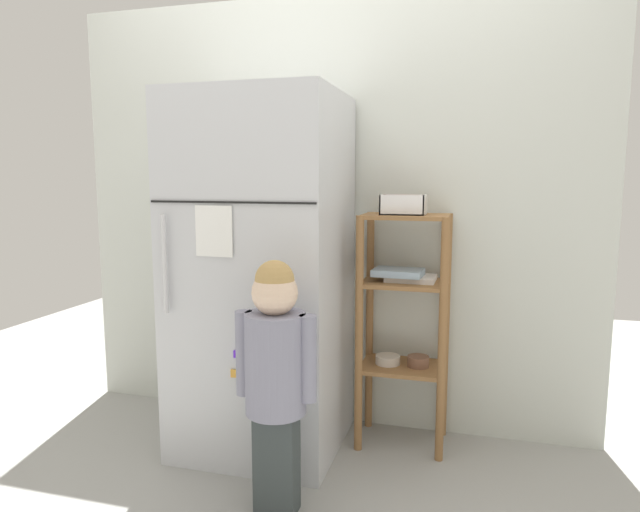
% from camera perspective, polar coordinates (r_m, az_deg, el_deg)
% --- Properties ---
extents(ground_plane, '(6.00, 6.00, 0.00)m').
position_cam_1_polar(ground_plane, '(2.71, -1.51, -19.15)').
color(ground_plane, '#999993').
extents(kitchen_wall_back, '(2.64, 0.03, 2.10)m').
position_cam_1_polar(kitchen_wall_back, '(2.78, 0.68, 4.15)').
color(kitchen_wall_back, silver).
rests_on(kitchen_wall_back, ground).
extents(refrigerator, '(0.71, 0.68, 1.60)m').
position_cam_1_polar(refrigerator, '(2.54, -5.92, -1.93)').
color(refrigerator, silver).
rests_on(refrigerator, ground).
extents(child_standing, '(0.31, 0.23, 0.95)m').
position_cam_1_polar(child_standing, '(2.05, -4.55, -10.80)').
color(child_standing, '#384040').
rests_on(child_standing, ground).
extents(pantry_shelf_unit, '(0.40, 0.29, 1.07)m').
position_cam_1_polar(pantry_shelf_unit, '(2.59, 8.56, -5.39)').
color(pantry_shelf_unit, olive).
rests_on(pantry_shelf_unit, ground).
extents(fruit_bin, '(0.19, 0.15, 0.09)m').
position_cam_1_polar(fruit_bin, '(2.52, 8.49, 5.13)').
color(fruit_bin, white).
rests_on(fruit_bin, pantry_shelf_unit).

